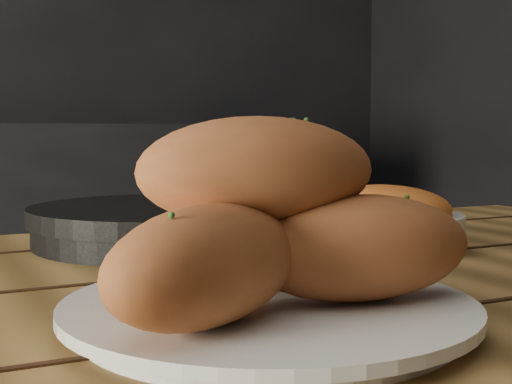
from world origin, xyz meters
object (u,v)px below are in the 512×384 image
at_px(skillet, 167,223).
at_px(bowl, 381,220).
at_px(plate, 269,312).
at_px(bread_rolls, 264,230).

height_order(skillet, bowl, bowl).
xyz_separation_m(plate, skillet, (0.06, 0.38, 0.01)).
height_order(plate, bread_rolls, bread_rolls).
height_order(plate, bowl, bowl).
bearing_deg(bread_rolls, bowl, 41.16).
xyz_separation_m(plate, bread_rolls, (-0.01, -0.00, 0.06)).
bearing_deg(plate, skillet, 81.17).
relative_size(plate, bowl, 1.54).
distance_m(skillet, bowl, 0.25).
height_order(plate, skillet, skillet).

